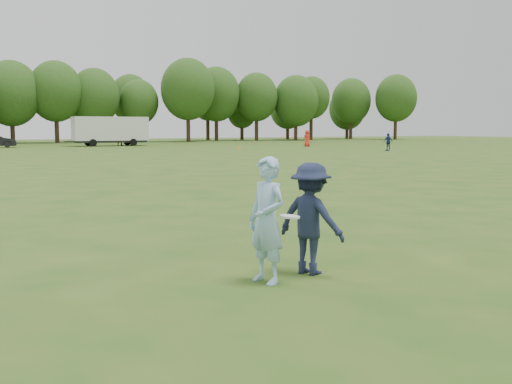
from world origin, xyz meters
The scene contains 10 objects.
ground centered at (0.00, 0.00, 0.00)m, with size 200.00×200.00×0.00m, color #264D15.
thrower centered at (-1.10, -0.31, 0.85)m, with size 0.62×0.40×1.69m, color #97C2E9.
defender centered at (-0.31, -0.16, 0.79)m, with size 1.02×0.59×1.58m, color #1B233C.
player_far_b centered at (29.74, 34.26, 0.77)m, with size 0.91×0.38×1.55m, color navy.
player_far_c centered at (29.47, 47.14, 0.88)m, with size 0.86×0.56×1.76m, color red.
player_far_d centered at (12.57, 59.63, 0.92)m, with size 1.70×0.54×1.83m, color #2A2A2A.
field_cone centered at (20.56, 45.37, 0.15)m, with size 0.28×0.28×0.30m, color orange.
disc_in_play centered at (-0.87, -0.52, 0.91)m, with size 0.30×0.30×0.05m.
cargo_trailer centered at (11.36, 58.98, 1.78)m, with size 9.00×2.75×3.20m.
treeline centered at (2.81, 76.90, 6.26)m, with size 130.35×18.39×11.74m.
Camera 1 is at (-4.85, -7.23, 2.08)m, focal length 42.00 mm.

